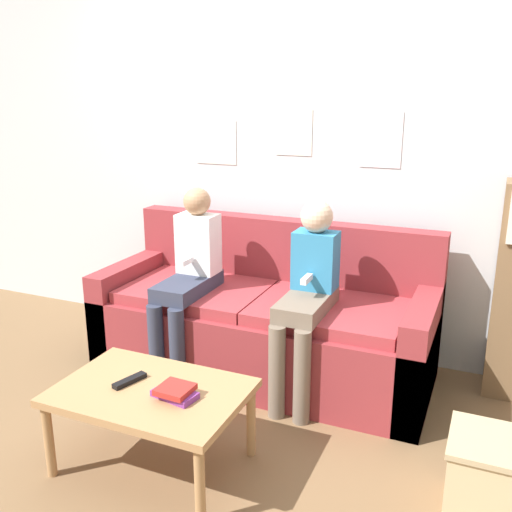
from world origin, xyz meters
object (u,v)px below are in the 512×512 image
object	(u,v)px
couch	(265,324)
person_right	(307,290)
storage_box	(500,482)
tv_remote	(130,381)
person_left	(188,274)
coffee_table	(151,398)

from	to	relation	value
couch	person_right	distance (m)	0.51
storage_box	tv_remote	bearing A→B (deg)	-171.48
person_right	tv_remote	bearing A→B (deg)	-122.73
storage_box	couch	bearing A→B (deg)	148.67
tv_remote	storage_box	distance (m)	1.63
tv_remote	storage_box	size ratio (longest dim) A/B	0.41
couch	storage_box	xyz separation A→B (m)	(1.37, -0.83, -0.13)
person_left	storage_box	xyz separation A→B (m)	(1.78, -0.63, -0.46)
coffee_table	person_right	world-z (taller)	person_right
tv_remote	storage_box	world-z (taller)	tv_remote
storage_box	coffee_table	bearing A→B (deg)	-170.38
coffee_table	tv_remote	world-z (taller)	tv_remote
person_left	storage_box	world-z (taller)	person_left
coffee_table	storage_box	bearing A→B (deg)	9.62
coffee_table	person_right	distance (m)	1.03
coffee_table	person_right	xyz separation A→B (m)	(0.44, 0.88, 0.29)
couch	coffee_table	size ratio (longest dim) A/B	2.37
person_right	coffee_table	bearing A→B (deg)	-116.56
couch	coffee_table	xyz separation A→B (m)	(-0.11, -1.08, 0.04)
person_left	tv_remote	xyz separation A→B (m)	(0.18, -0.87, -0.23)
person_right	person_left	bearing A→B (deg)	179.99
tv_remote	storage_box	xyz separation A→B (m)	(1.59, 0.24, -0.22)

